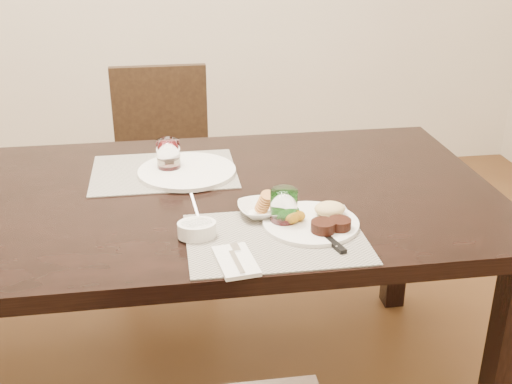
{
  "coord_description": "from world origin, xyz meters",
  "views": [
    {
      "loc": [
        0.01,
        -1.76,
        1.54
      ],
      "look_at": [
        0.25,
        -0.17,
        0.82
      ],
      "focal_mm": 45.0,
      "sensor_mm": 36.0,
      "label": 1
    }
  ],
  "objects": [
    {
      "name": "dining_table",
      "position": [
        0.0,
        0.0,
        0.67
      ],
      "size": [
        2.0,
        1.0,
        0.75
      ],
      "color": "black",
      "rests_on": "ground"
    },
    {
      "name": "chair_far",
      "position": [
        0.0,
        0.93,
        0.5
      ],
      "size": [
        0.42,
        0.42,
        0.9
      ],
      "color": "black",
      "rests_on": "ground"
    },
    {
      "name": "wine_glass_far",
      "position": [
        0.02,
        0.18,
        0.8
      ],
      "size": [
        0.08,
        0.08,
        0.1
      ],
      "rotation": [
        0.0,
        0.0,
        -0.03
      ],
      "color": "white",
      "rests_on": "placemat_far"
    },
    {
      "name": "steak_knife",
      "position": [
        0.42,
        -0.36,
        0.76
      ],
      "size": [
        0.05,
        0.22,
        0.01
      ],
      "rotation": [
        0.0,
        0.0,
        0.28
      ],
      "color": "white",
      "rests_on": "placemat_near"
    },
    {
      "name": "placemat_near",
      "position": [
        0.28,
        -0.32,
        0.75
      ],
      "size": [
        0.46,
        0.34,
        0.0
      ],
      "primitive_type": "cube",
      "color": "gray",
      "rests_on": "dining_table"
    },
    {
      "name": "sauce_ramekin",
      "position": [
        0.08,
        -0.28,
        0.78
      ],
      "size": [
        0.1,
        0.15,
        0.08
      ],
      "rotation": [
        0.0,
        0.0,
        0.23
      ],
      "color": "silver",
      "rests_on": "placemat_near"
    },
    {
      "name": "wine_glass_near",
      "position": [
        0.31,
        -0.25,
        0.8
      ],
      "size": [
        0.07,
        0.07,
        0.1
      ],
      "rotation": [
        0.0,
        0.0,
        0.26
      ],
      "color": "white",
      "rests_on": "placemat_near"
    },
    {
      "name": "far_plate",
      "position": [
        0.08,
        0.15,
        0.76
      ],
      "size": [
        0.31,
        0.31,
        0.01
      ],
      "primitive_type": "cylinder",
      "color": "silver",
      "rests_on": "placemat_far"
    },
    {
      "name": "cracker_bowl",
      "position": [
        0.26,
        -0.18,
        0.77
      ],
      "size": [
        0.14,
        0.14,
        0.06
      ],
      "rotation": [
        0.0,
        0.0,
        0.08
      ],
      "color": "silver",
      "rests_on": "placemat_near"
    },
    {
      "name": "placemat_far",
      "position": [
        0.0,
        0.18,
        0.75
      ],
      "size": [
        0.46,
        0.34,
        0.0
      ],
      "primitive_type": "cube",
      "color": "gray",
      "rests_on": "dining_table"
    },
    {
      "name": "dinner_plate",
      "position": [
        0.4,
        -0.27,
        0.77
      ],
      "size": [
        0.26,
        0.26,
        0.05
      ],
      "rotation": [
        0.0,
        0.0,
        0.27
      ],
      "color": "silver",
      "rests_on": "placemat_near"
    },
    {
      "name": "napkin_fork",
      "position": [
        0.16,
        -0.43,
        0.76
      ],
      "size": [
        0.11,
        0.16,
        0.02
      ],
      "rotation": [
        0.0,
        0.0,
        0.13
      ],
      "color": "silver",
      "rests_on": "placemat_near"
    }
  ]
}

